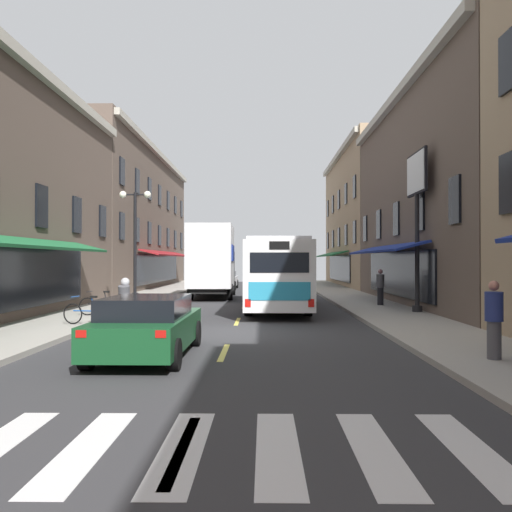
{
  "coord_description": "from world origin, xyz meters",
  "views": [
    {
      "loc": [
        0.94,
        -16.22,
        2.15
      ],
      "look_at": [
        0.62,
        5.97,
        2.36
      ],
      "focal_mm": 37.95,
      "sensor_mm": 36.0,
      "label": 1
    }
  ],
  "objects_px": {
    "sedan_near": "(225,280)",
    "bicycle_mid": "(88,313)",
    "box_truck": "(213,262)",
    "sedan_mid": "(147,326)",
    "motorcycle_rider": "(125,310)",
    "bicycle_near": "(101,306)",
    "street_lamp_twin": "(135,242)",
    "billboard_sign": "(417,192)",
    "pedestrian_mid": "(380,287)",
    "pedestrian_far": "(494,319)",
    "transit_bus": "(277,273)"
  },
  "relations": [
    {
      "from": "sedan_near",
      "to": "bicycle_mid",
      "type": "height_order",
      "value": "sedan_near"
    },
    {
      "from": "box_truck",
      "to": "sedan_mid",
      "type": "distance_m",
      "value": 19.4
    },
    {
      "from": "motorcycle_rider",
      "to": "bicycle_near",
      "type": "distance_m",
      "value": 4.37
    },
    {
      "from": "street_lamp_twin",
      "to": "bicycle_mid",
      "type": "bearing_deg",
      "value": -88.52
    },
    {
      "from": "bicycle_near",
      "to": "bicycle_mid",
      "type": "distance_m",
      "value": 2.88
    },
    {
      "from": "billboard_sign",
      "to": "pedestrian_mid",
      "type": "relative_size",
      "value": 3.88
    },
    {
      "from": "bicycle_mid",
      "to": "pedestrian_far",
      "type": "bearing_deg",
      "value": -29.78
    },
    {
      "from": "street_lamp_twin",
      "to": "box_truck",
      "type": "bearing_deg",
      "value": 69.47
    },
    {
      "from": "bicycle_near",
      "to": "bicycle_mid",
      "type": "bearing_deg",
      "value": -81.25
    },
    {
      "from": "street_lamp_twin",
      "to": "motorcycle_rider",
      "type": "bearing_deg",
      "value": -78.5
    },
    {
      "from": "sedan_mid",
      "to": "box_truck",
      "type": "bearing_deg",
      "value": 91.1
    },
    {
      "from": "sedan_mid",
      "to": "motorcycle_rider",
      "type": "distance_m",
      "value": 4.15
    },
    {
      "from": "pedestrian_far",
      "to": "street_lamp_twin",
      "type": "xyz_separation_m",
      "value": [
        -10.48,
        12.87,
        2.03
      ]
    },
    {
      "from": "box_truck",
      "to": "sedan_mid",
      "type": "height_order",
      "value": "box_truck"
    },
    {
      "from": "billboard_sign",
      "to": "bicycle_mid",
      "type": "distance_m",
      "value": 13.29
    },
    {
      "from": "billboard_sign",
      "to": "motorcycle_rider",
      "type": "distance_m",
      "value": 12.4
    },
    {
      "from": "motorcycle_rider",
      "to": "street_lamp_twin",
      "type": "relative_size",
      "value": 0.4
    },
    {
      "from": "box_truck",
      "to": "transit_bus",
      "type": "bearing_deg",
      "value": -62.83
    },
    {
      "from": "pedestrian_far",
      "to": "pedestrian_mid",
      "type": "bearing_deg",
      "value": -116.6
    },
    {
      "from": "transit_bus",
      "to": "street_lamp_twin",
      "type": "distance_m",
      "value": 6.51
    },
    {
      "from": "sedan_mid",
      "to": "motorcycle_rider",
      "type": "bearing_deg",
      "value": 111.21
    },
    {
      "from": "billboard_sign",
      "to": "pedestrian_mid",
      "type": "distance_m",
      "value": 5.12
    },
    {
      "from": "pedestrian_mid",
      "to": "motorcycle_rider",
      "type": "bearing_deg",
      "value": -146.45
    },
    {
      "from": "street_lamp_twin",
      "to": "sedan_near",
      "type": "bearing_deg",
      "value": 81.12
    },
    {
      "from": "sedan_mid",
      "to": "bicycle_near",
      "type": "bearing_deg",
      "value": 113.54
    },
    {
      "from": "bicycle_near",
      "to": "street_lamp_twin",
      "type": "xyz_separation_m",
      "value": [
        0.26,
        4.14,
        2.49
      ]
    },
    {
      "from": "sedan_mid",
      "to": "bicycle_mid",
      "type": "relative_size",
      "value": 2.67
    },
    {
      "from": "box_truck",
      "to": "billboard_sign",
      "type": "bearing_deg",
      "value": -47.25
    },
    {
      "from": "billboard_sign",
      "to": "bicycle_mid",
      "type": "relative_size",
      "value": 3.76
    },
    {
      "from": "billboard_sign",
      "to": "bicycle_near",
      "type": "xyz_separation_m",
      "value": [
        -12.12,
        -1.7,
        -4.39
      ]
    },
    {
      "from": "street_lamp_twin",
      "to": "billboard_sign",
      "type": "bearing_deg",
      "value": -11.59
    },
    {
      "from": "bicycle_mid",
      "to": "pedestrian_far",
      "type": "relative_size",
      "value": 1.05
    },
    {
      "from": "transit_bus",
      "to": "pedestrian_far",
      "type": "bearing_deg",
      "value": -72.76
    },
    {
      "from": "bicycle_mid",
      "to": "pedestrian_far",
      "type": "distance_m",
      "value": 11.87
    },
    {
      "from": "sedan_near",
      "to": "sedan_mid",
      "type": "bearing_deg",
      "value": -89.23
    },
    {
      "from": "motorcycle_rider",
      "to": "bicycle_near",
      "type": "relative_size",
      "value": 1.21
    },
    {
      "from": "transit_bus",
      "to": "bicycle_mid",
      "type": "xyz_separation_m",
      "value": [
        -6.16,
        -7.43,
        -1.11
      ]
    },
    {
      "from": "bicycle_near",
      "to": "bicycle_mid",
      "type": "xyz_separation_m",
      "value": [
        0.44,
        -2.85,
        0.0
      ]
    },
    {
      "from": "billboard_sign",
      "to": "motorcycle_rider",
      "type": "height_order",
      "value": "billboard_sign"
    },
    {
      "from": "pedestrian_mid",
      "to": "box_truck",
      "type": "bearing_deg",
      "value": 131.88
    },
    {
      "from": "bicycle_near",
      "to": "pedestrian_mid",
      "type": "height_order",
      "value": "pedestrian_mid"
    },
    {
      "from": "sedan_mid",
      "to": "pedestrian_far",
      "type": "height_order",
      "value": "pedestrian_far"
    },
    {
      "from": "bicycle_mid",
      "to": "street_lamp_twin",
      "type": "bearing_deg",
      "value": 91.48
    },
    {
      "from": "pedestrian_mid",
      "to": "pedestrian_far",
      "type": "xyz_separation_m",
      "value": [
        -0.61,
        -13.64,
        -0.02
      ]
    },
    {
      "from": "pedestrian_far",
      "to": "street_lamp_twin",
      "type": "distance_m",
      "value": 16.72
    },
    {
      "from": "sedan_near",
      "to": "bicycle_near",
      "type": "xyz_separation_m",
      "value": [
        -3.01,
        -21.72,
        -0.2
      ]
    },
    {
      "from": "bicycle_mid",
      "to": "transit_bus",
      "type": "bearing_deg",
      "value": 50.32
    },
    {
      "from": "transit_bus",
      "to": "bicycle_near",
      "type": "xyz_separation_m",
      "value": [
        -6.6,
        -4.58,
        -1.11
      ]
    },
    {
      "from": "motorcycle_rider",
      "to": "pedestrian_mid",
      "type": "distance_m",
      "value": 12.94
    },
    {
      "from": "sedan_near",
      "to": "motorcycle_rider",
      "type": "distance_m",
      "value": 25.68
    }
  ]
}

